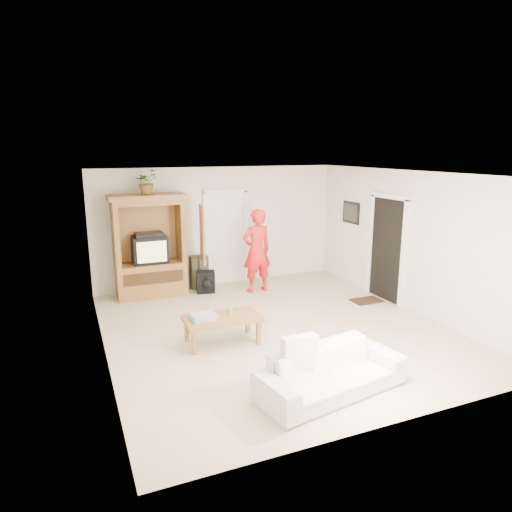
{
  "coord_description": "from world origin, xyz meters",
  "views": [
    {
      "loc": [
        -3.12,
        -6.56,
        2.98
      ],
      "look_at": [
        -0.11,
        0.6,
        1.15
      ],
      "focal_mm": 32.0,
      "sensor_mm": 36.0,
      "label": 1
    }
  ],
  "objects_px": {
    "man": "(257,251)",
    "armoire": "(151,253)",
    "coffee_table": "(222,320)",
    "sofa": "(331,372)"
  },
  "relations": [
    {
      "from": "man",
      "to": "sofa",
      "type": "relative_size",
      "value": 0.92
    },
    {
      "from": "armoire",
      "to": "sofa",
      "type": "distance_m",
      "value": 5.03
    },
    {
      "from": "man",
      "to": "sofa",
      "type": "distance_m",
      "value": 4.32
    },
    {
      "from": "armoire",
      "to": "sofa",
      "type": "xyz_separation_m",
      "value": [
        1.33,
        -4.81,
        -0.63
      ]
    },
    {
      "from": "man",
      "to": "armoire",
      "type": "bearing_deg",
      "value": -20.27
    },
    {
      "from": "man",
      "to": "coffee_table",
      "type": "distance_m",
      "value": 2.78
    },
    {
      "from": "armoire",
      "to": "man",
      "type": "distance_m",
      "value": 2.18
    },
    {
      "from": "sofa",
      "to": "coffee_table",
      "type": "relative_size",
      "value": 1.61
    },
    {
      "from": "armoire",
      "to": "man",
      "type": "xyz_separation_m",
      "value": [
        2.1,
        -0.6,
        -0.02
      ]
    },
    {
      "from": "armoire",
      "to": "coffee_table",
      "type": "relative_size",
      "value": 1.76
    }
  ]
}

